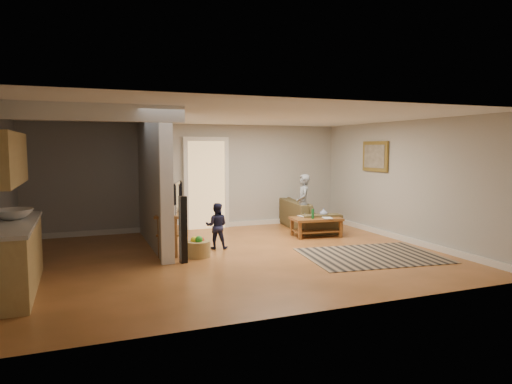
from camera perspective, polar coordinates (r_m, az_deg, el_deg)
ground at (r=8.28m, az=-2.80°, el=-8.03°), size 7.50×7.50×0.00m
room_shell at (r=8.21m, az=-10.88°, el=2.06°), size 7.54×6.02×2.52m
area_rug at (r=8.56m, az=14.25°, el=-7.70°), size 2.59×2.03×0.01m
sofa at (r=11.27m, az=6.24°, el=-4.41°), size 1.17×2.39×0.67m
coffee_table at (r=10.12m, az=7.58°, el=-3.69°), size 1.13×0.73×0.63m
tv_console at (r=8.68m, az=-10.42°, el=-2.88°), size 0.82×1.28×1.03m
speaker_left at (r=7.79m, az=-9.10°, el=-4.68°), size 0.13×0.13×1.14m
speaker_right at (r=9.85m, az=-12.06°, el=-3.10°), size 0.12×0.12×0.96m
toy_basket at (r=8.26m, az=-7.23°, el=-6.95°), size 0.44×0.44×0.39m
child at (r=10.53m, az=5.88°, el=-5.11°), size 0.46×0.57×1.34m
toddler at (r=8.92m, az=-4.92°, el=-7.05°), size 0.53×0.47×0.89m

